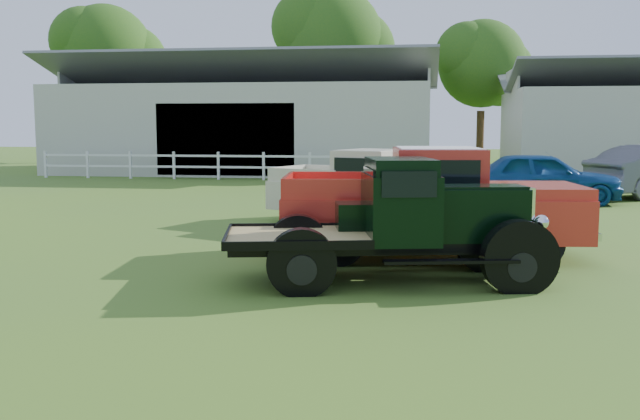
% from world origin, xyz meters
% --- Properties ---
extents(ground, '(120.00, 120.00, 0.00)m').
position_xyz_m(ground, '(0.00, 0.00, 0.00)').
color(ground, '#476729').
extents(shed_left, '(18.80, 10.20, 5.60)m').
position_xyz_m(shed_left, '(-7.00, 26.00, 2.80)').
color(shed_left, '#A8A7A0').
rests_on(shed_left, ground).
extents(fence_rail, '(14.20, 0.16, 1.20)m').
position_xyz_m(fence_rail, '(-8.00, 20.00, 0.60)').
color(fence_rail, white).
rests_on(fence_rail, ground).
extents(tree_a, '(6.30, 6.30, 10.50)m').
position_xyz_m(tree_a, '(-18.00, 33.00, 5.25)').
color(tree_a, '#235317').
rests_on(tree_a, ground).
extents(tree_b, '(6.90, 6.90, 11.50)m').
position_xyz_m(tree_b, '(-4.00, 34.00, 5.75)').
color(tree_b, '#235317').
rests_on(tree_b, ground).
extents(tree_c, '(5.40, 5.40, 9.00)m').
position_xyz_m(tree_c, '(5.00, 33.00, 4.50)').
color(tree_c, '#235317').
rests_on(tree_c, ground).
extents(vintage_flatbed, '(5.04, 2.82, 1.88)m').
position_xyz_m(vintage_flatbed, '(1.36, 0.90, 0.94)').
color(vintage_flatbed, black).
rests_on(vintage_flatbed, ground).
extents(red_pickup, '(5.67, 2.65, 2.00)m').
position_xyz_m(red_pickup, '(1.94, 3.08, 1.00)').
color(red_pickup, red).
rests_on(red_pickup, ground).
extents(white_pickup, '(5.13, 3.57, 1.76)m').
position_xyz_m(white_pickup, '(0.49, 6.90, 0.88)').
color(white_pickup, beige).
rests_on(white_pickup, ground).
extents(misc_car_blue, '(4.62, 1.91, 1.56)m').
position_xyz_m(misc_car_blue, '(5.36, 12.56, 0.78)').
color(misc_car_blue, navy).
rests_on(misc_car_blue, ground).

